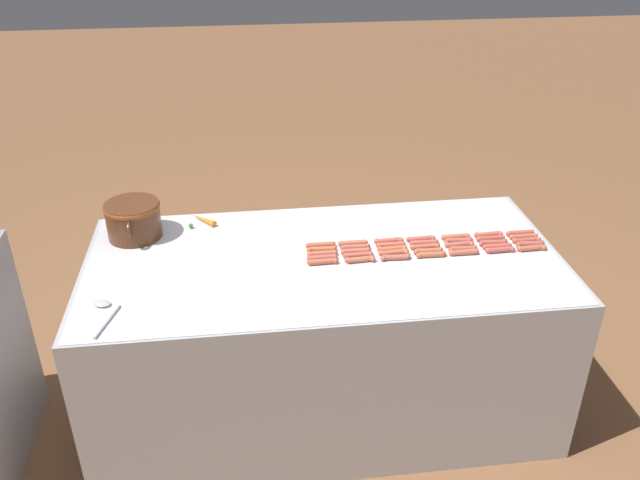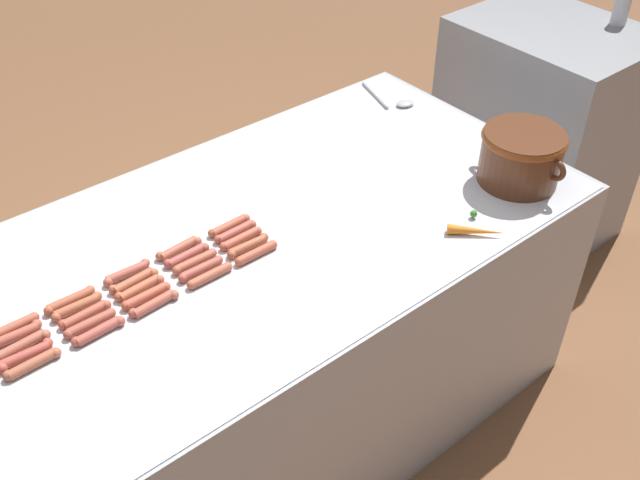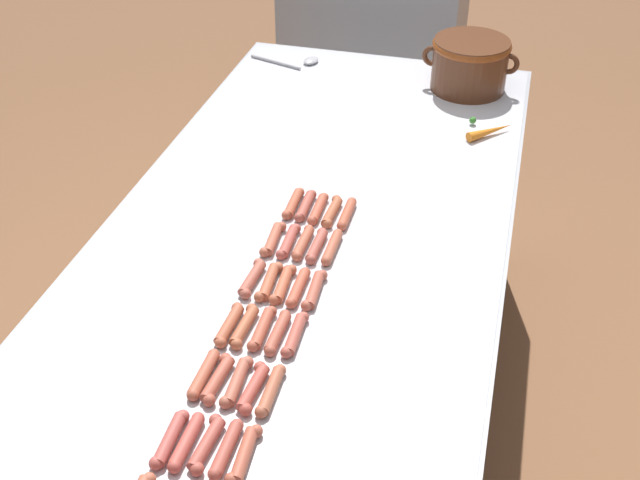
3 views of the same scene
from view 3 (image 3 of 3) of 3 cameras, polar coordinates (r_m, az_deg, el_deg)
The scene contains 36 objects.
ground_plane at distance 2.74m, azimuth -0.44°, elevation -13.33°, with size 20.00×20.00×0.00m, color brown.
griddle_counter at distance 2.43m, azimuth -0.49°, elevation -6.63°, with size 1.07×2.20×0.88m.
back_cabinet at distance 3.86m, azimuth 3.96°, elevation 12.06°, with size 0.78×0.61×1.01m, color #939599.
hot_dog_1 at distance 1.58m, azimuth -10.83°, elevation -13.98°, with size 0.03×0.14×0.03m.
hot_dog_2 at distance 1.69m, azimuth -8.43°, elevation -9.60°, with size 0.03×0.14×0.03m.
hot_dog_3 at distance 1.79m, azimuth -6.60°, elevation -6.12°, with size 0.03×0.14×0.03m.
hot_dog_4 at distance 1.91m, azimuth -4.94°, elevation -2.78°, with size 0.03×0.14×0.03m.
hot_dog_5 at distance 2.03m, azimuth -3.42°, elevation 0.06°, with size 0.04×0.14×0.03m.
hot_dog_6 at distance 2.17m, azimuth -1.95°, elevation 2.66°, with size 0.03×0.14×0.03m.
hot_dog_8 at distance 1.57m, azimuth -9.65°, elevation -14.22°, with size 0.03×0.14×0.03m.
hot_dog_9 at distance 1.67m, azimuth -7.44°, elevation -9.96°, with size 0.04×0.14×0.03m.
hot_dog_10 at distance 1.78m, azimuth -5.51°, elevation -6.24°, with size 0.03×0.14×0.03m.
hot_dog_11 at distance 1.90m, azimuth -3.72°, elevation -3.04°, with size 0.04×0.14×0.03m.
hot_dog_12 at distance 2.02m, azimuth -2.29°, elevation -0.09°, with size 0.03×0.14×0.03m.
hot_dog_13 at distance 2.16m, azimuth -1.06°, elevation 2.50°, with size 0.03×0.14×0.03m.
hot_dog_15 at distance 1.56m, azimuth -8.22°, elevation -14.42°, with size 0.04×0.14×0.03m.
hot_dog_16 at distance 1.66m, azimuth -6.05°, elevation -10.18°, with size 0.03×0.14×0.03m.
hot_dog_17 at distance 1.77m, azimuth -4.21°, elevation -6.40°, with size 0.03×0.14×0.03m.
hot_dog_18 at distance 1.89m, azimuth -2.70°, elevation -3.23°, with size 0.03×0.14×0.03m.
hot_dog_19 at distance 2.02m, azimuth -1.24°, elevation -0.19°, with size 0.03×0.14×0.03m.
hot_dog_20 at distance 2.14m, azimuth -0.14°, elevation 2.28°, with size 0.03×0.14×0.03m.
hot_dog_22 at distance 1.55m, azimuth -6.82°, elevation -14.80°, with size 0.03×0.14×0.03m.
hot_dog_23 at distance 1.65m, azimuth -4.87°, elevation -10.63°, with size 0.04×0.14×0.03m.
hot_dog_24 at distance 1.76m, azimuth -3.08°, elevation -6.72°, with size 0.03×0.14×0.03m.
hot_dog_25 at distance 1.88m, azimuth -1.59°, elevation -3.46°, with size 0.03×0.14×0.03m.
hot_dog_26 at distance 2.01m, azimuth -0.24°, elevation -0.42°, with size 0.03×0.14×0.03m.
hot_dog_27 at distance 2.13m, azimuth 0.89°, elevation 2.08°, with size 0.03×0.14×0.03m.
hot_dog_29 at distance 1.54m, azimuth -5.51°, elevation -15.22°, with size 0.03×0.14×0.03m.
hot_dog_30 at distance 1.64m, azimuth -3.58°, elevation -10.83°, with size 0.03×0.14×0.03m.
hot_dog_31 at distance 1.76m, azimuth -1.81°, elevation -6.85°, with size 0.03×0.14×0.03m.
hot_dog_32 at distance 1.87m, azimuth -0.40°, elevation -3.64°, with size 0.03×0.14×0.03m.
hot_dog_33 at distance 2.00m, azimuth 0.88°, elevation -0.52°, with size 0.03×0.14×0.03m.
hot_dog_34 at distance 2.12m, azimuth 1.97°, elevation 1.91°, with size 0.03×0.14×0.03m.
bean_pot at distance 2.83m, azimuth 10.82°, elevation 12.58°, with size 0.33×0.27×0.18m.
serving_spoon at distance 3.02m, azimuth -1.53°, elevation 12.83°, with size 0.27×0.12×0.02m.
carrot at distance 2.57m, azimuth 12.16°, elevation 7.77°, with size 0.15×0.14×0.03m.
Camera 3 is at (0.48, -1.70, 2.10)m, focal length 44.16 mm.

